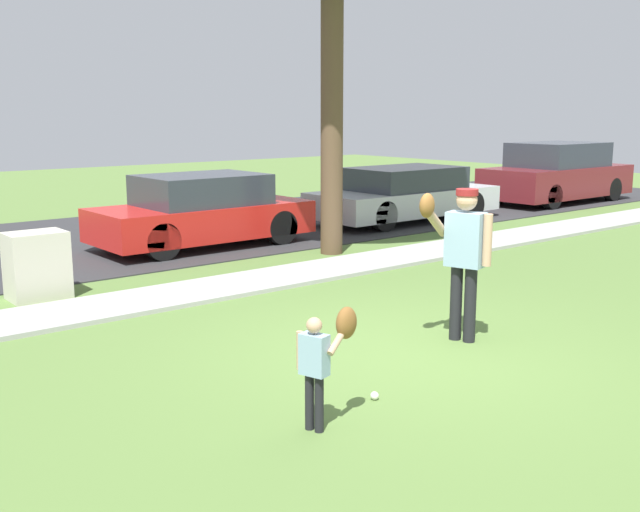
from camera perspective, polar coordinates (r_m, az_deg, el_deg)
The scene contains 10 objects.
ground_plane at distance 10.72m, azimuth -6.89°, elevation -2.56°, with size 48.00×48.00×0.00m, color #567538.
sidewalk_strip at distance 10.80m, azimuth -7.18°, elevation -2.31°, with size 36.00×1.20×0.06m, color #A3A39E.
road_surface at distance 15.19m, azimuth -17.30°, elevation 1.06°, with size 36.00×6.80×0.02m, color #2D2D30.
person_adult at distance 8.21m, azimuth 10.74°, elevation 0.65°, with size 0.79×0.57×1.68m.
person_child at distance 5.92m, azimuth 0.35°, elevation -7.23°, with size 0.49×0.32×0.98m.
baseball at distance 6.70m, azimuth 4.16°, elevation -10.54°, with size 0.07×0.07×0.07m, color white.
utility_cabinet at distance 10.77m, azimuth -20.69°, elevation -0.67°, with size 0.76×0.55×0.91m, color beige.
parked_hatchback_red at distance 14.07m, azimuth -8.95°, elevation 3.34°, with size 4.00×1.75×1.33m.
parked_sedan_silver at distance 17.22m, azimuth 6.44°, elevation 4.65°, with size 4.60×1.80×1.23m.
parked_suv_maroon at distance 21.76m, azimuth 17.56°, elevation 5.97°, with size 4.70×1.90×1.63m.
Camera 1 is at (-5.57, -5.32, 2.49)m, focal length 42.14 mm.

